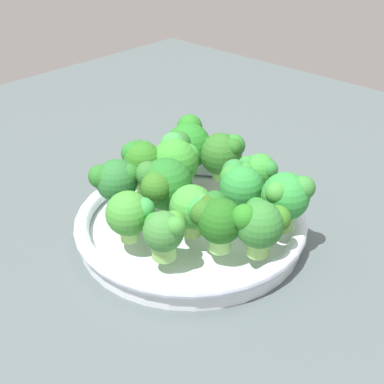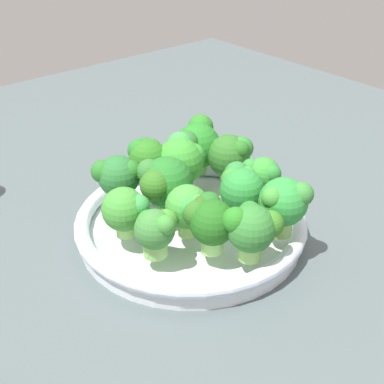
{
  "view_description": "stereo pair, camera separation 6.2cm",
  "coord_description": "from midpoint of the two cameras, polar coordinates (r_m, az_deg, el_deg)",
  "views": [
    {
      "loc": [
        -36.19,
        -36.92,
        37.82
      ],
      "look_at": [
        2.96,
        -0.24,
        6.19
      ],
      "focal_mm": 51.2,
      "sensor_mm": 36.0,
      "label": 1
    },
    {
      "loc": [
        -31.68,
        -41.2,
        37.82
      ],
      "look_at": [
        2.96,
        -0.24,
        6.19
      ],
      "focal_mm": 51.2,
      "sensor_mm": 36.0,
      "label": 2
    }
  ],
  "objects": [
    {
      "name": "broccoli_floret_4",
      "position": [
        0.63,
        2.15,
        0.7
      ],
      "size": [
        5.12,
        6.0,
        5.94
      ],
      "color": "#89BA4D",
      "rests_on": "bowl"
    },
    {
      "name": "broccoli_floret_5",
      "position": [
        0.62,
        -5.88,
        0.74
      ],
      "size": [
        6.89,
        6.06,
        6.76
      ],
      "color": "#88BA5A",
      "rests_on": "bowl"
    },
    {
      "name": "broccoli_floret_10",
      "position": [
        0.59,
        6.79,
        -0.6
      ],
      "size": [
        5.55,
        5.41,
        6.81
      ],
      "color": "#8DBE61",
      "rests_on": "bowl"
    },
    {
      "name": "broccoli_floret_1",
      "position": [
        0.56,
        -0.43,
        -2.76
      ],
      "size": [
        4.92,
        5.57,
        5.99
      ],
      "color": "#99DA6F",
      "rests_on": "bowl"
    },
    {
      "name": "broccoli_floret_8",
      "position": [
        0.69,
        0.7,
        3.99
      ],
      "size": [
        5.41,
        5.51,
        6.22
      ],
      "color": "#99CE66",
      "rests_on": "bowl"
    },
    {
      "name": "broccoli_floret_0",
      "position": [
        0.67,
        -7.96,
        3.27
      ],
      "size": [
        4.82,
        5.3,
        6.67
      ],
      "color": "#7AC05A",
      "rests_on": "bowl"
    },
    {
      "name": "broccoli_floret_9",
      "position": [
        0.63,
        -10.8,
        1.06
      ],
      "size": [
        5.27,
        4.92,
        6.59
      ],
      "color": "#86BD58",
      "rests_on": "bowl"
    },
    {
      "name": "broccoli_floret_12",
      "position": [
        0.58,
        -3.18,
        -1.93
      ],
      "size": [
        4.85,
        5.38,
        5.96
      ],
      "color": "#9ACC66",
      "rests_on": "bowl"
    },
    {
      "name": "broccoli_floret_6",
      "position": [
        0.67,
        -4.39,
        3.21
      ],
      "size": [
        6.02,
        5.97,
        7.01
      ],
      "color": "#80B15D",
      "rests_on": "bowl"
    },
    {
      "name": "broccoli_floret_7",
      "position": [
        0.56,
        -6.07,
        -4.16
      ],
      "size": [
        4.68,
        5.03,
        5.31
      ],
      "color": "#83C25F",
      "rests_on": "bowl"
    },
    {
      "name": "broccoli_floret_11",
      "position": [
        0.65,
        4.31,
        1.97
      ],
      "size": [
        4.08,
        4.59,
        6.0
      ],
      "color": "#87C162",
      "rests_on": "bowl"
    },
    {
      "name": "bowl",
      "position": [
        0.65,
        -2.76,
        -3.57
      ],
      "size": [
        27.21,
        27.21,
        3.19
      ],
      "color": "white",
      "rests_on": "ground_plane"
    },
    {
      "name": "broccoli_floret_2",
      "position": [
        0.71,
        -2.98,
        4.98
      ],
      "size": [
        7.33,
        6.08,
        7.16
      ],
      "color": "#7ABA5C",
      "rests_on": "bowl"
    },
    {
      "name": "ground_plane",
      "position": [
        0.65,
        -4.72,
        -6.65
      ],
      "size": [
        130.0,
        130.0,
        2.5
      ],
      "primitive_type": "cube",
      "color": "#4B5859"
    },
    {
      "name": "broccoli_floret_13",
      "position": [
        0.56,
        3.91,
        -3.37
      ],
      "size": [
        5.91,
        4.99,
        6.16
      ],
      "color": "#8EC560",
      "rests_on": "bowl"
    },
    {
      "name": "broccoli_floret_3",
      "position": [
        0.58,
        -9.49,
        -2.32
      ],
      "size": [
        4.86,
        4.86,
        5.78
      ],
      "color": "#98D66B",
      "rests_on": "bowl"
    }
  ]
}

